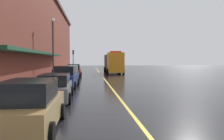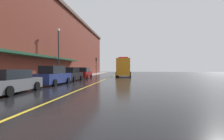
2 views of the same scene
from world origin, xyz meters
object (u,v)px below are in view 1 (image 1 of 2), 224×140
(parked_car_2, at_px, (67,77))
(parked_car_0, at_px, (31,107))
(parking_meter_2, at_px, (59,71))
(traffic_light_near, at_px, (73,56))
(street_lamp_left, at_px, (53,42))
(parking_meter_0, at_px, (53,74))
(parked_car_3, at_px, (70,74))
(parked_car_4, at_px, (74,71))
(parking_meter_1, at_px, (63,70))
(parked_car_1, at_px, (55,88))
(utility_truck, at_px, (113,63))

(parked_car_2, bearing_deg, parked_car_0, -177.70)
(parking_meter_2, height_order, traffic_light_near, traffic_light_near)
(parked_car_0, bearing_deg, traffic_light_near, 2.09)
(street_lamp_left, bearing_deg, parking_meter_0, -81.89)
(parking_meter_0, bearing_deg, parking_meter_2, 90.00)
(parked_car_3, distance_m, parked_car_4, 5.99)
(parked_car_2, height_order, parking_meter_1, parked_car_2)
(parked_car_4, bearing_deg, street_lamp_left, 160.30)
(parked_car_1, distance_m, utility_truck, 25.52)
(parked_car_2, distance_m, utility_truck, 19.68)
(parked_car_0, relative_size, parked_car_1, 0.85)
(parking_meter_0, height_order, parking_meter_2, same)
(utility_truck, xyz_separation_m, street_lamp_left, (-8.31, -12.75, 2.59))
(parked_car_1, distance_m, parking_meter_0, 7.89)
(parking_meter_1, xyz_separation_m, street_lamp_left, (-0.60, -4.32, 3.34))
(street_lamp_left, bearing_deg, parked_car_2, -70.60)
(parked_car_2, bearing_deg, parked_car_4, 2.82)
(parked_car_3, height_order, utility_truck, utility_truck)
(parking_meter_0, relative_size, parking_meter_2, 1.00)
(parked_car_1, height_order, parked_car_4, parked_car_4)
(parked_car_0, xyz_separation_m, parking_meter_0, (-1.48, 13.48, 0.25))
(parking_meter_0, xyz_separation_m, parking_meter_2, (0.00, 4.85, 0.00))
(utility_truck, height_order, parking_meter_2, utility_truck)
(traffic_light_near, bearing_deg, parking_meter_0, -90.13)
(parked_car_1, xyz_separation_m, parking_meter_1, (-1.44, 16.28, 0.31))
(parked_car_1, xyz_separation_m, parked_car_2, (0.03, 6.07, 0.13))
(parked_car_1, height_order, parked_car_3, parked_car_3)
(parked_car_4, relative_size, utility_truck, 0.58)
(utility_truck, distance_m, parking_meter_1, 11.45)
(parked_car_2, distance_m, parked_car_4, 11.50)
(parking_meter_0, bearing_deg, parked_car_2, -48.79)
(traffic_light_near, bearing_deg, parked_car_4, -85.43)
(parked_car_0, height_order, parking_meter_2, parked_car_0)
(parking_meter_0, distance_m, street_lamp_left, 5.41)
(parking_meter_2, xyz_separation_m, street_lamp_left, (-0.60, -0.63, 3.34))
(parking_meter_0, height_order, parking_meter_1, same)
(parking_meter_1, height_order, traffic_light_near, traffic_light_near)
(parking_meter_2, bearing_deg, parked_car_0, -85.38)
(parked_car_2, height_order, street_lamp_left, street_lamp_left)
(traffic_light_near, bearing_deg, street_lamp_left, -91.73)
(parking_meter_1, xyz_separation_m, traffic_light_near, (0.06, 17.62, 2.10))
(parked_car_0, xyz_separation_m, parked_car_4, (-0.11, 23.30, 0.02))
(parked_car_0, relative_size, parking_meter_1, 3.17)
(parked_car_3, xyz_separation_m, parking_meter_2, (-1.32, 1.02, 0.23))
(parked_car_3, relative_size, parking_meter_0, 3.44)
(parked_car_4, relative_size, parking_meter_2, 3.40)
(parked_car_0, xyz_separation_m, parked_car_3, (-0.16, 17.31, 0.02))
(parked_car_4, bearing_deg, parked_car_3, 179.19)
(parked_car_1, distance_m, traffic_light_near, 34.02)
(parking_meter_2, bearing_deg, utility_truck, 57.51)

